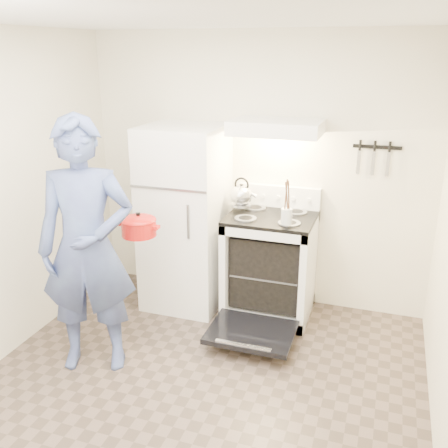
{
  "coord_description": "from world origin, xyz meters",
  "views": [
    {
      "loc": [
        1.15,
        -2.59,
        2.33
      ],
      "look_at": [
        -0.05,
        1.0,
        1.0
      ],
      "focal_mm": 40.0,
      "sensor_mm": 36.0,
      "label": 1
    }
  ],
  "objects": [
    {
      "name": "pizza_stone",
      "position": [
        0.22,
        1.51,
        0.45
      ],
      "size": [
        0.33,
        0.33,
        0.02
      ],
      "primitive_type": "cylinder",
      "color": "#806249",
      "rests_on": "oven_rack"
    },
    {
      "name": "floor",
      "position": [
        0.0,
        0.0,
        0.0
      ],
      "size": [
        3.6,
        3.6,
        0.0
      ],
      "primitive_type": "plane",
      "color": "brown",
      "rests_on": "ground"
    },
    {
      "name": "utensil_jar",
      "position": [
        0.41,
        1.22,
        1.05
      ],
      "size": [
        0.11,
        0.11,
        0.13
      ],
      "primitive_type": "cylinder",
      "rotation": [
        0.0,
        0.0,
        -0.25
      ],
      "color": "silver",
      "rests_on": "cooktop"
    },
    {
      "name": "stove_body",
      "position": [
        0.23,
        1.48,
        0.46
      ],
      "size": [
        0.76,
        0.65,
        0.92
      ],
      "primitive_type": "cube",
      "color": "white",
      "rests_on": "floor"
    },
    {
      "name": "oven_door",
      "position": [
        0.23,
        0.88,
        0.12
      ],
      "size": [
        0.7,
        0.54,
        0.04
      ],
      "primitive_type": "cube",
      "color": "black",
      "rests_on": "floor"
    },
    {
      "name": "dutch_oven",
      "position": [
        -0.64,
        0.66,
        1.02
      ],
      "size": [
        0.34,
        0.27,
        0.23
      ],
      "primitive_type": null,
      "color": "red",
      "rests_on": "person"
    },
    {
      "name": "range_hood",
      "position": [
        0.23,
        1.55,
        1.71
      ],
      "size": [
        0.76,
        0.5,
        0.12
      ],
      "primitive_type": "cube",
      "color": "white",
      "rests_on": "back_wall"
    },
    {
      "name": "cooktop",
      "position": [
        0.23,
        1.48,
        0.94
      ],
      "size": [
        0.76,
        0.65,
        0.03
      ],
      "primitive_type": "cube",
      "color": "black",
      "rests_on": "stove_body"
    },
    {
      "name": "oven_rack",
      "position": [
        0.23,
        1.48,
        0.44
      ],
      "size": [
        0.6,
        0.52,
        0.01
      ],
      "primitive_type": "cube",
      "color": "slate",
      "rests_on": "stove_body"
    },
    {
      "name": "tea_kettle",
      "position": [
        -0.07,
        1.55,
        1.1
      ],
      "size": [
        0.25,
        0.2,
        0.3
      ],
      "primitive_type": null,
      "color": "#B8B8BD",
      "rests_on": "cooktop"
    },
    {
      "name": "refrigerator",
      "position": [
        -0.58,
        1.45,
        0.85
      ],
      "size": [
        0.7,
        0.7,
        1.7
      ],
      "primitive_type": "cube",
      "color": "white",
      "rests_on": "floor"
    },
    {
      "name": "knife_strip",
      "position": [
        1.05,
        1.79,
        1.55
      ],
      "size": [
        0.4,
        0.02,
        0.03
      ],
      "primitive_type": "cube",
      "color": "black",
      "rests_on": "back_wall"
    },
    {
      "name": "back_wall",
      "position": [
        0.0,
        1.8,
        1.25
      ],
      "size": [
        3.2,
        0.02,
        2.5
      ],
      "primitive_type": "cube",
      "color": "#F2EACB",
      "rests_on": "ground"
    },
    {
      "name": "backsplash",
      "position": [
        0.23,
        1.76,
        1.05
      ],
      "size": [
        0.76,
        0.07,
        0.2
      ],
      "primitive_type": "cube",
      "color": "white",
      "rests_on": "cooktop"
    },
    {
      "name": "person",
      "position": [
        -0.86,
        0.28,
        0.96
      ],
      "size": [
        0.82,
        0.68,
        1.93
      ],
      "primitive_type": "imported",
      "rotation": [
        0.0,
        0.0,
        0.36
      ],
      "color": "navy",
      "rests_on": "floor"
    }
  ]
}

